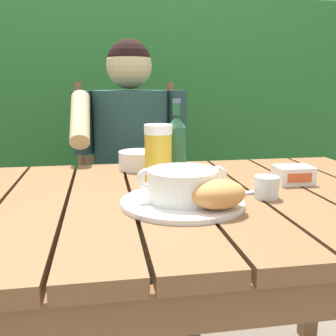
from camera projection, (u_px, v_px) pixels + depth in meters
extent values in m
cube|color=brown|center=(34.00, 209.00, 0.99)|extent=(0.15, 0.88, 0.04)
cube|color=brown|center=(100.00, 205.00, 1.01)|extent=(0.15, 0.88, 0.04)
cube|color=brown|center=(162.00, 202.00, 1.04)|extent=(0.15, 0.88, 0.04)
cube|color=brown|center=(222.00, 199.00, 1.06)|extent=(0.15, 0.88, 0.04)
cube|color=brown|center=(278.00, 197.00, 1.09)|extent=(0.15, 0.88, 0.04)
cube|color=brown|center=(332.00, 194.00, 1.12)|extent=(0.15, 0.88, 0.04)
cube|color=brown|center=(199.00, 307.00, 0.66)|extent=(1.40, 0.03, 0.08)
cube|color=brown|center=(145.00, 185.00, 1.44)|extent=(1.40, 0.03, 0.08)
cube|color=brown|center=(313.00, 256.00, 1.61)|extent=(0.06, 0.06, 0.73)
cube|color=#28662C|center=(124.00, 127.00, 2.63)|extent=(3.11, 0.60, 1.54)
cylinder|color=#4C3823|center=(143.00, 110.00, 2.78)|extent=(0.10, 0.10, 1.73)
cylinder|color=brown|center=(186.00, 271.00, 1.77)|extent=(0.04, 0.04, 0.47)
cylinder|color=brown|center=(82.00, 279.00, 1.69)|extent=(0.04, 0.04, 0.47)
cylinder|color=brown|center=(170.00, 236.00, 2.17)|extent=(0.04, 0.04, 0.47)
cylinder|color=brown|center=(85.00, 242.00, 2.09)|extent=(0.04, 0.04, 0.47)
cube|color=brown|center=(130.00, 207.00, 1.88)|extent=(0.49, 0.45, 0.02)
cylinder|color=brown|center=(170.00, 140.00, 2.06)|extent=(0.04, 0.04, 0.59)
cylinder|color=brown|center=(81.00, 142.00, 1.98)|extent=(0.04, 0.04, 0.59)
cube|color=brown|center=(127.00, 158.00, 2.04)|extent=(0.45, 0.02, 0.04)
cube|color=brown|center=(126.00, 130.00, 2.01)|extent=(0.45, 0.02, 0.04)
cube|color=brown|center=(125.00, 100.00, 1.98)|extent=(0.45, 0.02, 0.04)
cylinder|color=#22403D|center=(157.00, 286.00, 1.66)|extent=(0.11, 0.11, 0.45)
cylinder|color=#22403D|center=(154.00, 213.00, 1.69)|extent=(0.13, 0.40, 0.13)
cylinder|color=#22403D|center=(116.00, 289.00, 1.63)|extent=(0.11, 0.11, 0.45)
cylinder|color=#22403D|center=(114.00, 215.00, 1.67)|extent=(0.13, 0.40, 0.13)
cylinder|color=#22403D|center=(131.00, 150.00, 1.72)|extent=(0.32, 0.32, 0.51)
sphere|color=tan|center=(129.00, 66.00, 1.65)|extent=(0.19, 0.19, 0.19)
sphere|color=black|center=(129.00, 61.00, 1.64)|extent=(0.18, 0.18, 0.18)
cylinder|color=#22403D|center=(177.00, 121.00, 1.71)|extent=(0.08, 0.08, 0.26)
cylinder|color=#22403D|center=(82.00, 122.00, 1.64)|extent=(0.08, 0.08, 0.26)
cylinder|color=tan|center=(80.00, 118.00, 1.48)|extent=(0.07, 0.25, 0.21)
cylinder|color=white|center=(182.00, 202.00, 0.96)|extent=(0.30, 0.30, 0.01)
cylinder|color=white|center=(182.00, 185.00, 0.95)|extent=(0.17, 0.17, 0.07)
cylinder|color=#CA6C1E|center=(182.00, 178.00, 0.94)|extent=(0.15, 0.15, 0.01)
torus|color=white|center=(147.00, 179.00, 0.93)|extent=(0.05, 0.01, 0.05)
torus|color=white|center=(217.00, 176.00, 0.96)|extent=(0.05, 0.01, 0.05)
ellipsoid|color=#CF8A49|center=(218.00, 194.00, 0.88)|extent=(0.15, 0.12, 0.07)
cylinder|color=gold|center=(158.00, 158.00, 1.16)|extent=(0.08, 0.08, 0.14)
cylinder|color=white|center=(158.00, 129.00, 1.14)|extent=(0.08, 0.08, 0.03)
cylinder|color=#265937|center=(176.00, 152.00, 1.24)|extent=(0.06, 0.06, 0.15)
cone|color=#265937|center=(176.00, 121.00, 1.22)|extent=(0.06, 0.06, 0.04)
cylinder|color=#265937|center=(177.00, 109.00, 1.22)|extent=(0.02, 0.02, 0.04)
cylinder|color=slate|center=(177.00, 101.00, 1.21)|extent=(0.03, 0.03, 0.01)
cylinder|color=silver|center=(266.00, 187.00, 1.01)|extent=(0.06, 0.06, 0.06)
cube|color=white|center=(293.00, 175.00, 1.16)|extent=(0.10, 0.08, 0.05)
cube|color=#D7572C|center=(300.00, 178.00, 1.12)|extent=(0.07, 0.00, 0.03)
cube|color=silver|center=(250.00, 192.00, 1.05)|extent=(0.12, 0.06, 0.00)
cube|color=black|center=(231.00, 195.00, 1.02)|extent=(0.07, 0.04, 0.01)
cylinder|color=white|center=(139.00, 160.00, 1.35)|extent=(0.14, 0.14, 0.06)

